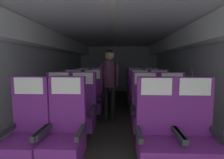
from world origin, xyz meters
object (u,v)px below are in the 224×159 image
seat_c_left_aisle (92,100)px  seat_e_right_aisle (147,88)px  seat_e_left_aisle (102,87)px  seat_d_left_window (82,92)px  seat_c_right_aisle (159,100)px  flight_attendant (110,77)px  seat_b_left_window (58,111)px  seat_a_left_aisle (65,135)px  seat_a_right_aisle (196,138)px  seat_a_right_window (157,137)px  seat_d_right_window (136,93)px  seat_c_right_window (140,100)px  seat_b_right_aisle (172,113)px  seat_b_left_aisle (82,112)px  seat_d_right_aisle (152,93)px  seat_b_right_window (145,112)px  seat_d_left_aisle (98,92)px  seat_c_left_window (73,99)px  seat_a_left_window (27,135)px  seat_e_right_window (134,87)px  seat_e_left_window (88,87)px

seat_c_left_aisle → seat_e_right_aisle: 2.41m
seat_e_left_aisle → seat_d_left_window: bearing=-116.0°
seat_c_right_aisle → flight_attendant: bearing=174.1°
seat_c_right_aisle → seat_b_left_window: bearing=-154.0°
seat_c_left_aisle → seat_d_left_window: bearing=115.7°
seat_a_left_aisle → seat_b_left_window: 1.02m
seat_a_right_aisle → seat_a_right_window: bearing=-179.3°
seat_c_right_aisle → seat_d_right_window: (-0.44, 0.92, 0.00)m
seat_d_right_window → seat_e_right_aisle: bearing=64.0°
seat_a_right_window → flight_attendant: flight_attendant is taller
seat_a_right_window → seat_c_right_window: same height
seat_a_right_aisle → flight_attendant: (-1.12, 2.00, 0.52)m
seat_c_right_window → seat_d_left_window: 1.79m
seat_b_right_aisle → seat_b_left_aisle: bearing=-179.9°
seat_b_right_aisle → seat_d_right_aisle: bearing=89.8°
seat_a_right_window → seat_b_right_window: (0.00, 0.95, 0.00)m
seat_d_left_aisle → seat_a_right_window: bearing=-69.1°
seat_c_left_window → seat_a_left_window: bearing=-90.5°
seat_e_right_window → seat_e_right_aisle: bearing=-2.5°
seat_c_right_window → seat_d_left_window: size_ratio=1.00×
seat_b_left_window → seat_e_right_window: (1.52, 2.82, 0.00)m
seat_a_right_aisle → seat_b_left_aisle: (-1.52, 0.92, 0.00)m
seat_b_left_aisle → seat_e_left_window: (-0.44, 2.82, 0.00)m
seat_b_left_window → seat_d_left_window: size_ratio=1.00×
seat_a_left_aisle → seat_c_right_window: bearing=59.8°
flight_attendant → seat_b_right_window: bearing=-74.6°
seat_a_right_window → seat_e_right_window: bearing=89.8°
seat_b_right_window → seat_e_right_window: bearing=89.8°
seat_c_right_window → seat_c_left_aisle: bearing=-179.5°
seat_e_right_window → seat_b_left_window: bearing=-118.3°
seat_c_right_window → seat_b_right_aisle: bearing=-65.2°
seat_a_right_window → seat_c_left_aisle: 2.15m
seat_d_left_aisle → seat_e_right_aisle: 1.79m
seat_c_left_window → seat_c_right_aisle: 1.95m
seat_a_left_window → seat_b_left_aisle: same height
seat_a_left_window → seat_a_right_aisle: (1.97, 0.02, 0.00)m
seat_c_right_window → seat_d_right_aisle: size_ratio=1.00×
seat_e_left_window → seat_e_left_aisle: (0.45, -0.01, 0.00)m
seat_d_left_window → seat_e_right_window: (1.53, 0.95, 0.00)m
seat_a_left_window → seat_b_right_window: bearing=32.2°
seat_b_left_aisle → flight_attendant: bearing=69.6°
seat_c_left_window → seat_a_right_aisle: bearing=-43.7°
seat_b_right_window → seat_c_left_aisle: bearing=139.1°
seat_d_left_window → seat_e_left_window: size_ratio=1.00×
seat_c_right_window → seat_d_left_window: bearing=148.8°
seat_a_right_window → seat_e_left_window: (-1.52, 3.75, 0.00)m
seat_b_right_window → seat_c_right_aisle: size_ratio=1.00×
seat_a_left_window → seat_e_left_window: same height
seat_a_left_aisle → seat_e_right_aisle: same height
seat_a_right_aisle → seat_b_right_aisle: bearing=89.3°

